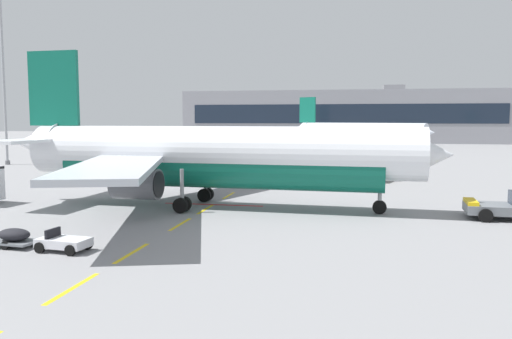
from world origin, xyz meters
TOP-DOWN VIEW (x-y plane):
  - ground at (40.00, 40.00)m, footprint 400.00×400.00m
  - apron_paint_markings at (18.00, 38.75)m, footprint 8.00×97.82m
  - airliner_foreground at (18.23, 20.84)m, footprint 34.77×34.60m
  - airliner_far_center at (29.10, 95.77)m, footprint 31.59×29.85m
  - fuel_service_truck at (31.12, 42.05)m, footprint 4.54×7.40m
  - apron_light_mast_near at (-21.85, 51.12)m, footprint 1.80×1.80m
  - terminal_satellite at (25.12, 139.31)m, footprint 93.87×18.31m

SIDE VIEW (x-z plane):
  - ground at x=40.00m, z-range 0.00..0.00m
  - apron_paint_markings at x=18.00m, z-range 0.00..0.01m
  - fuel_service_truck at x=31.12m, z-range 0.08..3.22m
  - airliner_far_center at x=29.10m, z-range -2.06..9.61m
  - airliner_foreground at x=18.23m, z-range -2.15..10.05m
  - terminal_satellite at x=25.12m, z-range -0.78..15.67m
  - apron_light_mast_near at x=-21.85m, z-range 3.08..29.02m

